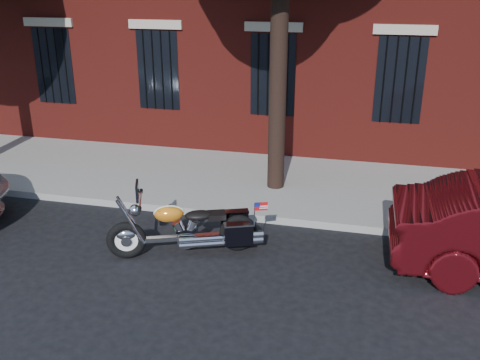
# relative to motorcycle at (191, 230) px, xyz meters

# --- Properties ---
(ground) EXTENTS (120.00, 120.00, 0.00)m
(ground) POSITION_rel_motorcycle_xyz_m (0.40, 0.19, -0.46)
(ground) COLOR black
(ground) RESTS_ON ground
(curb) EXTENTS (40.00, 0.16, 0.15)m
(curb) POSITION_rel_motorcycle_xyz_m (0.40, 1.57, -0.38)
(curb) COLOR gray
(curb) RESTS_ON ground
(sidewalk) EXTENTS (40.00, 3.60, 0.15)m
(sidewalk) POSITION_rel_motorcycle_xyz_m (0.40, 3.45, -0.38)
(sidewalk) COLOR gray
(sidewalk) RESTS_ON ground
(motorcycle) EXTENTS (2.62, 1.36, 1.35)m
(motorcycle) POSITION_rel_motorcycle_xyz_m (0.00, 0.00, 0.00)
(motorcycle) COLOR black
(motorcycle) RESTS_ON ground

